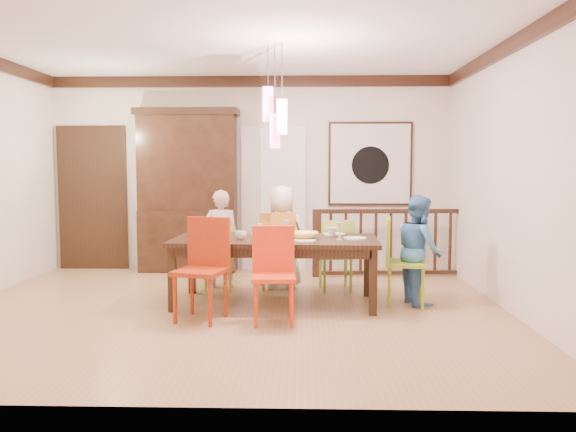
{
  "coord_description": "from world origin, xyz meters",
  "views": [
    {
      "loc": [
        0.8,
        -5.99,
        1.55
      ],
      "look_at": [
        0.62,
        0.43,
        0.99
      ],
      "focal_mm": 35.0,
      "sensor_mm": 36.0,
      "label": 1
    }
  ],
  "objects_px": {
    "dining_table": "(275,245)",
    "china_hutch": "(188,190)",
    "person_far_left": "(221,239)",
    "chair_far_left": "(218,252)",
    "person_far_mid": "(282,237)",
    "chair_end_right": "(406,256)",
    "person_end_right": "(419,249)",
    "balustrade": "(391,241)"
  },
  "relations": [
    {
      "from": "dining_table",
      "to": "china_hutch",
      "type": "bearing_deg",
      "value": 127.4
    },
    {
      "from": "china_hutch",
      "to": "person_far_left",
      "type": "distance_m",
      "value": 1.46
    },
    {
      "from": "chair_far_left",
      "to": "person_far_mid",
      "type": "xyz_separation_m",
      "value": [
        0.8,
        0.13,
        0.18
      ]
    },
    {
      "from": "chair_end_right",
      "to": "person_end_right",
      "type": "xyz_separation_m",
      "value": [
        0.16,
        0.07,
        0.06
      ]
    },
    {
      "from": "chair_end_right",
      "to": "person_far_mid",
      "type": "bearing_deg",
      "value": 68.26
    },
    {
      "from": "chair_far_left",
      "to": "china_hutch",
      "type": "bearing_deg",
      "value": -70.26
    },
    {
      "from": "dining_table",
      "to": "balustrade",
      "type": "xyz_separation_m",
      "value": [
        1.56,
        1.66,
        -0.17
      ]
    },
    {
      "from": "dining_table",
      "to": "chair_far_left",
      "type": "bearing_deg",
      "value": 139.91
    },
    {
      "from": "balustrade",
      "to": "person_far_left",
      "type": "bearing_deg",
      "value": -163.72
    },
    {
      "from": "person_far_mid",
      "to": "person_end_right",
      "type": "height_order",
      "value": "person_far_mid"
    },
    {
      "from": "dining_table",
      "to": "person_far_mid",
      "type": "xyz_separation_m",
      "value": [
        0.05,
        0.83,
        -0.01
      ]
    },
    {
      "from": "chair_far_left",
      "to": "china_hutch",
      "type": "height_order",
      "value": "china_hutch"
    },
    {
      "from": "person_far_mid",
      "to": "china_hutch",
      "type": "bearing_deg",
      "value": -37.13
    },
    {
      "from": "dining_table",
      "to": "chair_end_right",
      "type": "height_order",
      "value": "chair_end_right"
    },
    {
      "from": "china_hutch",
      "to": "person_far_left",
      "type": "bearing_deg",
      "value": -60.58
    },
    {
      "from": "person_far_left",
      "to": "chair_far_left",
      "type": "bearing_deg",
      "value": 81.78
    },
    {
      "from": "chair_far_left",
      "to": "person_end_right",
      "type": "xyz_separation_m",
      "value": [
        2.39,
        -0.64,
        0.14
      ]
    },
    {
      "from": "chair_far_left",
      "to": "balustrade",
      "type": "relative_size",
      "value": 0.37
    },
    {
      "from": "china_hutch",
      "to": "person_end_right",
      "type": "xyz_separation_m",
      "value": [
        3.03,
        -1.95,
        -0.59
      ]
    },
    {
      "from": "dining_table",
      "to": "person_far_left",
      "type": "relative_size",
      "value": 1.85
    },
    {
      "from": "person_end_right",
      "to": "chair_end_right",
      "type": "bearing_deg",
      "value": 104.68
    },
    {
      "from": "balustrade",
      "to": "person_end_right",
      "type": "relative_size",
      "value": 1.8
    },
    {
      "from": "chair_end_right",
      "to": "person_end_right",
      "type": "distance_m",
      "value": 0.19
    },
    {
      "from": "chair_end_right",
      "to": "person_end_right",
      "type": "bearing_deg",
      "value": -56.78
    },
    {
      "from": "chair_end_right",
      "to": "person_far_left",
      "type": "bearing_deg",
      "value": 77.83
    },
    {
      "from": "chair_end_right",
      "to": "person_end_right",
      "type": "height_order",
      "value": "person_end_right"
    },
    {
      "from": "balustrade",
      "to": "person_end_right",
      "type": "distance_m",
      "value": 1.61
    },
    {
      "from": "dining_table",
      "to": "person_end_right",
      "type": "bearing_deg",
      "value": 4.35
    },
    {
      "from": "china_hutch",
      "to": "person_far_mid",
      "type": "xyz_separation_m",
      "value": [
        1.44,
        -1.18,
        -0.55
      ]
    },
    {
      "from": "dining_table",
      "to": "person_end_right",
      "type": "xyz_separation_m",
      "value": [
        1.63,
        0.05,
        -0.05
      ]
    },
    {
      "from": "dining_table",
      "to": "china_hutch",
      "type": "relative_size",
      "value": 0.97
    },
    {
      "from": "chair_far_left",
      "to": "balustrade",
      "type": "distance_m",
      "value": 2.51
    },
    {
      "from": "chair_far_left",
      "to": "person_end_right",
      "type": "height_order",
      "value": "person_end_right"
    },
    {
      "from": "balustrade",
      "to": "person_far_left",
      "type": "relative_size",
      "value": 1.77
    },
    {
      "from": "dining_table",
      "to": "person_far_left",
      "type": "height_order",
      "value": "person_far_left"
    },
    {
      "from": "dining_table",
      "to": "person_end_right",
      "type": "height_order",
      "value": "person_end_right"
    },
    {
      "from": "balustrade",
      "to": "person_far_mid",
      "type": "bearing_deg",
      "value": -154.74
    },
    {
      "from": "chair_far_left",
      "to": "person_end_right",
      "type": "distance_m",
      "value": 2.48
    },
    {
      "from": "dining_table",
      "to": "china_hutch",
      "type": "distance_m",
      "value": 2.5
    },
    {
      "from": "chair_far_left",
      "to": "china_hutch",
      "type": "distance_m",
      "value": 1.63
    },
    {
      "from": "person_far_left",
      "to": "person_end_right",
      "type": "bearing_deg",
      "value": 162.23
    },
    {
      "from": "dining_table",
      "to": "balustrade",
      "type": "bearing_deg",
      "value": 49.17
    }
  ]
}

